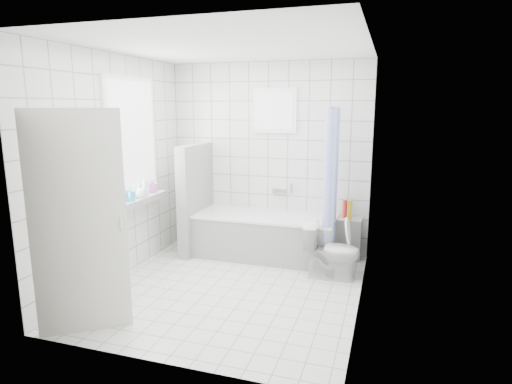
% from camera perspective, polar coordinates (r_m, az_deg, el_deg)
% --- Properties ---
extents(ground, '(3.00, 3.00, 0.00)m').
position_cam_1_polar(ground, '(4.93, -3.39, -12.69)').
color(ground, white).
rests_on(ground, ground).
extents(ceiling, '(3.00, 3.00, 0.00)m').
position_cam_1_polar(ceiling, '(4.54, -3.79, 18.81)').
color(ceiling, white).
rests_on(ceiling, ground).
extents(wall_back, '(2.80, 0.02, 2.60)m').
position_cam_1_polar(wall_back, '(5.97, 1.61, 4.55)').
color(wall_back, white).
rests_on(wall_back, ground).
extents(wall_front, '(2.80, 0.02, 2.60)m').
position_cam_1_polar(wall_front, '(3.23, -13.16, -1.65)').
color(wall_front, white).
rests_on(wall_front, ground).
extents(wall_left, '(0.02, 3.00, 2.60)m').
position_cam_1_polar(wall_left, '(5.23, -18.08, 3.00)').
color(wall_left, white).
rests_on(wall_left, ground).
extents(wall_right, '(0.02, 3.00, 2.60)m').
position_cam_1_polar(wall_right, '(4.27, 14.26, 1.43)').
color(wall_right, white).
rests_on(wall_right, ground).
extents(window_left, '(0.01, 0.90, 1.40)m').
position_cam_1_polar(window_left, '(5.41, -16.04, 6.59)').
color(window_left, white).
rests_on(window_left, wall_left).
extents(window_back, '(0.50, 0.01, 0.50)m').
position_cam_1_polar(window_back, '(5.86, 2.48, 10.78)').
color(window_back, white).
rests_on(window_back, wall_back).
extents(window_sill, '(0.18, 1.02, 0.08)m').
position_cam_1_polar(window_sill, '(5.50, -15.23, -1.11)').
color(window_sill, white).
rests_on(window_sill, wall_left).
extents(door, '(0.68, 0.49, 2.00)m').
position_cam_1_polar(door, '(4.03, -22.55, -4.06)').
color(door, silver).
rests_on(door, ground).
extents(bathtub, '(1.87, 0.77, 0.58)m').
position_cam_1_polar(bathtub, '(5.81, 1.24, -5.84)').
color(bathtub, white).
rests_on(bathtub, ground).
extents(partition_wall, '(0.15, 0.85, 1.50)m').
position_cam_1_polar(partition_wall, '(5.99, -8.09, -0.87)').
color(partition_wall, white).
rests_on(partition_wall, ground).
extents(tiled_ledge, '(0.40, 0.24, 0.55)m').
position_cam_1_polar(tiled_ledge, '(5.87, 11.88, -6.07)').
color(tiled_ledge, white).
rests_on(tiled_ledge, ground).
extents(toilet, '(0.66, 0.39, 0.66)m').
position_cam_1_polar(toilet, '(5.17, 10.05, -7.78)').
color(toilet, white).
rests_on(toilet, ground).
extents(curtain_rod, '(0.02, 0.80, 0.02)m').
position_cam_1_polar(curtain_rod, '(5.34, 10.47, 11.08)').
color(curtain_rod, silver).
rests_on(curtain_rod, wall_back).
extents(shower_curtain, '(0.14, 0.48, 1.78)m').
position_cam_1_polar(shower_curtain, '(5.29, 9.94, 1.31)').
color(shower_curtain, '#5065EC').
rests_on(shower_curtain, curtain_rod).
extents(tub_faucet, '(0.18, 0.06, 0.06)m').
position_cam_1_polar(tub_faucet, '(5.96, 3.09, 0.14)').
color(tub_faucet, silver).
rests_on(tub_faucet, wall_back).
extents(sill_bottles, '(0.19, 0.83, 0.29)m').
position_cam_1_polar(sill_bottles, '(5.40, -15.63, 0.37)').
color(sill_bottles, '#2FC0D4').
rests_on(sill_bottles, window_sill).
extents(ledge_bottles, '(0.14, 0.17, 0.26)m').
position_cam_1_polar(ledge_bottles, '(5.75, 12.16, -2.35)').
color(ledge_bottles, red).
rests_on(ledge_bottles, tiled_ledge).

